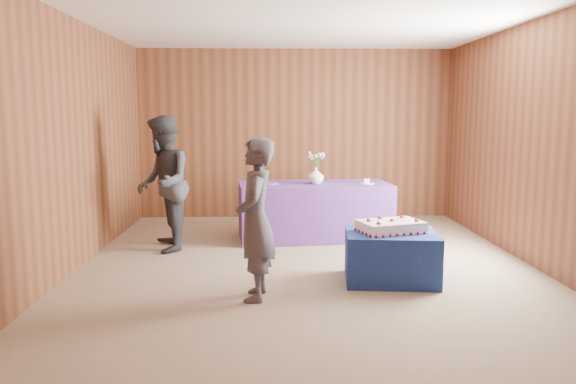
{
  "coord_description": "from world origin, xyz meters",
  "views": [
    {
      "loc": [
        -0.39,
        -6.08,
        1.67
      ],
      "look_at": [
        -0.2,
        0.1,
        0.81
      ],
      "focal_mm": 35.0,
      "sensor_mm": 36.0,
      "label": 1
    }
  ],
  "objects_px": {
    "vase": "(316,176)",
    "guest_right": "(163,184)",
    "cake_table": "(391,257)",
    "sheet_cake": "(391,226)",
    "guest_left": "(256,219)",
    "serving_table": "(314,211)"
  },
  "relations": [
    {
      "from": "serving_table",
      "to": "vase",
      "type": "height_order",
      "value": "vase"
    },
    {
      "from": "guest_right",
      "to": "serving_table",
      "type": "bearing_deg",
      "value": 96.18
    },
    {
      "from": "sheet_cake",
      "to": "cake_table",
      "type": "bearing_deg",
      "value": -86.3
    },
    {
      "from": "guest_left",
      "to": "guest_right",
      "type": "distance_m",
      "value": 2.21
    },
    {
      "from": "cake_table",
      "to": "sheet_cake",
      "type": "height_order",
      "value": "sheet_cake"
    },
    {
      "from": "guest_right",
      "to": "vase",
      "type": "bearing_deg",
      "value": 95.05
    },
    {
      "from": "serving_table",
      "to": "sheet_cake",
      "type": "relative_size",
      "value": 2.73
    },
    {
      "from": "cake_table",
      "to": "guest_right",
      "type": "relative_size",
      "value": 0.54
    },
    {
      "from": "vase",
      "to": "guest_right",
      "type": "height_order",
      "value": "guest_right"
    },
    {
      "from": "sheet_cake",
      "to": "guest_left",
      "type": "distance_m",
      "value": 1.44
    },
    {
      "from": "guest_right",
      "to": "cake_table",
      "type": "bearing_deg",
      "value": 49.48
    },
    {
      "from": "cake_table",
      "to": "sheet_cake",
      "type": "relative_size",
      "value": 1.23
    },
    {
      "from": "serving_table",
      "to": "vase",
      "type": "distance_m",
      "value": 0.49
    },
    {
      "from": "guest_left",
      "to": "guest_right",
      "type": "height_order",
      "value": "guest_right"
    },
    {
      "from": "cake_table",
      "to": "vase",
      "type": "distance_m",
      "value": 2.14
    },
    {
      "from": "serving_table",
      "to": "guest_right",
      "type": "bearing_deg",
      "value": -167.91
    },
    {
      "from": "guest_left",
      "to": "vase",
      "type": "bearing_deg",
      "value": 165.77
    },
    {
      "from": "guest_left",
      "to": "guest_right",
      "type": "relative_size",
      "value": 0.89
    },
    {
      "from": "vase",
      "to": "guest_right",
      "type": "xyz_separation_m",
      "value": [
        -1.91,
        -0.58,
        -0.03
      ]
    },
    {
      "from": "vase",
      "to": "sheet_cake",
      "type": "bearing_deg",
      "value": -72.85
    },
    {
      "from": "cake_table",
      "to": "vase",
      "type": "relative_size",
      "value": 4.08
    },
    {
      "from": "vase",
      "to": "serving_table",
      "type": "bearing_deg",
      "value": 110.56
    }
  ]
}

